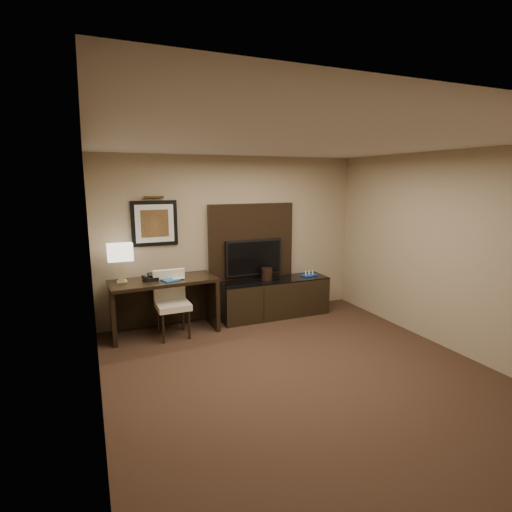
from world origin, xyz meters
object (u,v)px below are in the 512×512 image
desk (165,306)px  desk_phone (151,277)px  desk_chair (173,305)px  tv (254,257)px  table_lamp (121,261)px  ice_bucket (267,274)px  minibar_tray (309,273)px  credenza (274,298)px

desk → desk_phone: bearing=172.2°
desk_phone → desk_chair: bearing=-53.5°
tv → table_lamp: table_lamp is taller
desk → ice_bucket: size_ratio=7.50×
tv → ice_bucket: 0.36m
ice_bucket → desk_phone: bearing=-179.1°
desk_phone → minibar_tray: bearing=-12.6°
credenza → ice_bucket: bearing=176.9°
table_lamp → desk_phone: table_lamp is taller
table_lamp → ice_bucket: size_ratio=2.97×
table_lamp → ice_bucket: bearing=-1.0°
credenza → ice_bucket: 0.45m
desk → table_lamp: (-0.59, 0.08, 0.73)m
ice_bucket → minibar_tray: size_ratio=0.76×
credenza → ice_bucket: ice_bucket is taller
tv → desk_phone: size_ratio=5.19×
desk_phone → minibar_tray: size_ratio=0.70×
credenza → desk_phone: size_ratio=9.75×
credenza → minibar_tray: size_ratio=6.84×
table_lamp → desk_phone: (0.40, -0.07, -0.26)m
tv → desk_phone: tv is taller
desk → minibar_tray: desk is taller
tv → credenza: bearing=-31.9°
tv → ice_bucket: size_ratio=4.79×
desk_chair → tv: bearing=15.5°
credenza → desk_phone: (-2.05, -0.02, 0.56)m
tv → minibar_tray: (0.98, -0.19, -0.32)m
table_lamp → minibar_tray: (3.13, -0.05, -0.45)m
desk_phone → table_lamp: bearing=157.3°
ice_bucket → minibar_tray: bearing=-0.6°
desk_chair → ice_bucket: 1.68m
tv → minibar_tray: bearing=-10.9°
desk → table_lamp: 0.94m
ice_bucket → minibar_tray: 0.82m
desk_phone → ice_bucket: desk_phone is taller
desk_chair → desk_phone: bearing=138.5°
table_lamp → minibar_tray: size_ratio=2.25×
credenza → tv: bearing=148.5°
desk → minibar_tray: 2.56m
credenza → tv: size_ratio=1.88×
table_lamp → minibar_tray: table_lamp is taller
credenza → minibar_tray: minibar_tray is taller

